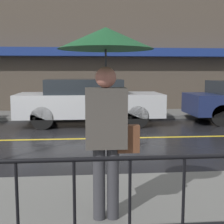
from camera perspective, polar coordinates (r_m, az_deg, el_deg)
ground_plane at (r=8.44m, az=-14.12°, el=-4.94°), size 80.00×80.00×0.00m
sidewalk_far at (r=12.71m, az=-11.09°, el=-0.52°), size 28.00×2.11×0.12m
lane_marking at (r=8.43m, az=-14.12°, el=-4.92°), size 25.20×0.12×0.01m
building_storefront at (r=13.83m, az=-10.89°, el=12.55°), size 28.00×0.85×6.17m
pedestrian at (r=3.32m, az=-1.05°, el=7.34°), size 1.01×1.01×2.09m
car_silver at (r=10.52m, az=-4.32°, el=2.03°), size 4.79×1.86×1.53m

